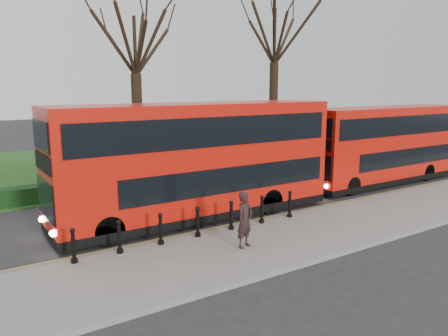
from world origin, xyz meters
TOP-DOWN VIEW (x-y plane):
  - ground at (0.00, 0.00)m, footprint 120.00×120.00m
  - pavement at (0.00, -3.00)m, footprint 60.00×4.00m
  - kerb at (0.00, -1.00)m, footprint 60.00×0.25m
  - grass_verge at (0.00, 15.00)m, footprint 60.00×18.00m
  - hedge at (0.00, 6.80)m, footprint 60.00×0.90m
  - yellow_line_outer at (0.00, -0.70)m, footprint 60.00×0.10m
  - yellow_line_inner at (0.00, -0.50)m, footprint 60.00×0.10m
  - tree_mid at (2.00, 10.00)m, footprint 6.85×6.85m
  - tree_right at (12.00, 10.00)m, footprint 7.84×7.84m
  - bollard_row at (-0.52, -1.35)m, footprint 8.41×0.15m
  - bus_lead at (0.81, 0.95)m, footprint 11.42×2.62m
  - bus_rear at (12.41, 1.04)m, footprint 10.31×2.37m
  - pedestrian at (0.26, -3.02)m, footprint 0.76×0.63m

SIDE VIEW (x-z plane):
  - ground at x=0.00m, z-range 0.00..0.00m
  - yellow_line_outer at x=0.00m, z-range 0.00..0.01m
  - yellow_line_inner at x=0.00m, z-range 0.00..0.01m
  - grass_verge at x=0.00m, z-range 0.00..0.06m
  - pavement at x=0.00m, z-range 0.00..0.15m
  - kerb at x=0.00m, z-range -0.01..0.15m
  - hedge at x=0.00m, z-range 0.00..0.80m
  - bollard_row at x=-0.52m, z-range 0.15..1.15m
  - pedestrian at x=0.26m, z-range 0.15..1.95m
  - bus_rear at x=12.41m, z-range 0.02..4.11m
  - bus_lead at x=0.81m, z-range 0.02..4.56m
  - tree_mid at x=2.00m, z-range 2.42..13.12m
  - tree_right at x=12.00m, z-range 2.79..15.04m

